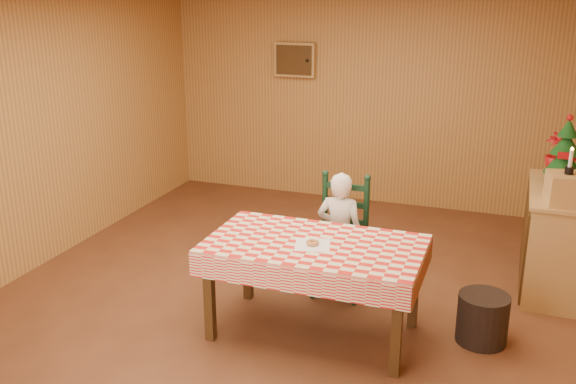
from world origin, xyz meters
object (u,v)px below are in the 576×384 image
Objects in this scene: ladder_chair at (341,238)px; seated_child at (340,235)px; dining_table at (314,253)px; crate at (567,189)px; storage_bin at (483,318)px; shelf_unit at (555,238)px; christmas_tree at (565,152)px.

seated_child is (-0.00, -0.06, 0.06)m from ladder_chair.
crate reaches higher than dining_table.
ladder_chair is at bearing 90.00° from dining_table.
seated_child is 1.38m from storage_bin.
dining_table reaches higher than storage_bin.
shelf_unit is 0.79m from christmas_tree.
dining_table is 1.34× the size of shelf_unit.
dining_table is 2.36m from shelf_unit.
crate reaches higher than ladder_chair.
dining_table is at bearing -165.87° from storage_bin.
christmas_tree is at bearing 29.05° from ladder_chair.
dining_table is 5.52× the size of crate.
dining_table is 1.53× the size of ladder_chair.
storage_bin is (1.26, -0.47, -0.31)m from ladder_chair.
dining_table is at bearing 90.00° from seated_child.
christmas_tree is at bearing -149.58° from seated_child.
ladder_chair is 1.74× the size of christmas_tree.
dining_table is 4.25× the size of storage_bin.
dining_table is 1.47× the size of seated_child.
dining_table is 0.74m from seated_child.
crate is (1.79, 1.13, 0.37)m from dining_table.
seated_child is 2.17m from christmas_tree.
seated_child is 2.89× the size of storage_bin.
dining_table is 2.15m from crate.
ladder_chair is at bearing -157.32° from shelf_unit.
shelf_unit reaches higher than storage_bin.
shelf_unit is at bearing 40.69° from dining_table.
crate reaches higher than seated_child.
crate is at bearing 32.29° from dining_table.
seated_child reaches higher than ladder_chair.
seated_child reaches higher than dining_table.
shelf_unit is 0.71m from crate.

